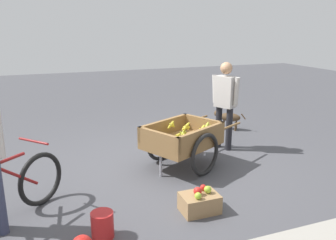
{
  "coord_description": "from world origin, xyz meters",
  "views": [
    {
      "loc": [
        1.65,
        4.77,
        2.13
      ],
      "look_at": [
        -0.13,
        0.07,
        0.75
      ],
      "focal_mm": 36.85,
      "sensor_mm": 36.0,
      "label": 1
    }
  ],
  "objects": [
    {
      "name": "dog",
      "position": [
        -2.01,
        -1.35,
        0.27
      ],
      "size": [
        0.53,
        0.48,
        0.4
      ],
      "color": "#4C3823",
      "rests_on": "ground"
    },
    {
      "name": "plastic_bucket",
      "position": [
        1.17,
        1.59,
        0.14
      ],
      "size": [
        0.24,
        0.24,
        0.28
      ],
      "primitive_type": "cylinder",
      "color": "#B21E1E",
      "rests_on": "ground"
    },
    {
      "name": "bicycle",
      "position": [
        2.11,
        0.96,
        0.35
      ],
      "size": [
        1.27,
        1.16,
        0.85
      ],
      "color": "black",
      "rests_on": "ground"
    },
    {
      "name": "ground_plane",
      "position": [
        0.0,
        0.0,
        0.0
      ],
      "size": [
        24.0,
        24.0,
        0.0
      ],
      "primitive_type": "plane",
      "color": "#47474C"
    },
    {
      "name": "vendor_person",
      "position": [
        -1.34,
        -0.35,
        0.91
      ],
      "size": [
        0.33,
        0.52,
        1.54
      ],
      "color": "black",
      "rests_on": "ground"
    },
    {
      "name": "fruit_cart",
      "position": [
        -0.33,
        0.18,
        0.44
      ],
      "size": [
        1.81,
        1.42,
        0.73
      ],
      "color": "olive",
      "rests_on": "ground"
    },
    {
      "name": "apple_crate",
      "position": [
        0.01,
        1.48,
        0.12
      ],
      "size": [
        0.44,
        0.32,
        0.32
      ],
      "color": "#99754C",
      "rests_on": "ground"
    }
  ]
}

